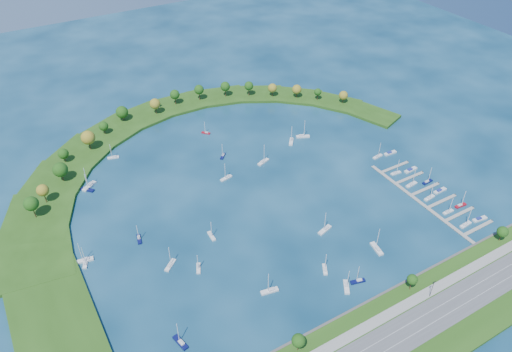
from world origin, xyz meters
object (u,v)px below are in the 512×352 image
docked_boat_10 (378,156)px  docked_boat_9 (411,170)px  moored_boat_5 (89,186)px  docked_boat_4 (429,197)px  moored_boat_19 (198,268)px  moored_boat_12 (325,229)px  docked_boat_11 (390,153)px  moored_boat_16 (206,132)px  moored_boat_20 (270,290)px  moored_boat_3 (180,342)px  moored_boat_10 (377,248)px  dock_system (428,197)px  moored_boat_11 (170,265)px  docked_boat_0 (466,224)px  moored_boat_1 (139,239)px  moored_boat_18 (291,141)px  moored_boat_4 (85,260)px  moored_boat_21 (113,157)px  moored_boat_8 (346,286)px  moored_boat_13 (325,269)px  docked_boat_2 (448,211)px  moored_boat_14 (223,156)px  moored_boat_2 (226,178)px  moored_boat_0 (85,263)px  harbor_tower (159,105)px  docked_boat_3 (461,205)px  moored_boat_15 (358,281)px  moored_boat_9 (87,189)px  docked_boat_7 (427,181)px  docked_boat_6 (411,184)px  moored_boat_6 (303,136)px  docked_boat_5 (440,191)px  moored_boat_7 (211,235)px  docked_boat_8 (396,173)px  moored_boat_17 (263,161)px

docked_boat_10 → docked_boat_9: bearing=-76.7°
moored_boat_5 → docked_boat_4: (171.66, -113.54, -0.11)m
moored_boat_5 → moored_boat_19: bearing=72.7°
moored_boat_12 → docked_boat_11: moored_boat_12 is taller
moored_boat_16 → moored_boat_20: bearing=124.8°
moored_boat_19 → moored_boat_20: size_ratio=0.80×
moored_boat_3 → moored_boat_10: (111.79, -0.33, 0.04)m
dock_system → docked_boat_11: docked_boat_11 is taller
moored_boat_11 → docked_boat_0: (153.69, -55.26, -0.02)m
moored_boat_1 → moored_boat_18: size_ratio=0.83×
dock_system → moored_boat_19: moored_boat_19 is taller
moored_boat_4 → moored_boat_21: bearing=-106.8°
moored_boat_8 → docked_boat_9: 109.94m
moored_boat_13 → docked_boat_4: (87.51, 13.78, 0.03)m
moored_boat_20 → docked_boat_2: bearing=-170.8°
moored_boat_14 → moored_boat_16: (2.76, 31.71, -0.02)m
moored_boat_2 → moored_boat_5: (-76.28, 35.19, 0.09)m
moored_boat_0 → moored_boat_18: (153.48, 40.97, 0.06)m
moored_boat_14 → docked_boat_9: (96.58, -74.87, -0.15)m
harbor_tower → docked_boat_3: 225.08m
moored_boat_5 → moored_boat_12: bearing=99.6°
moored_boat_1 → moored_boat_2: moored_boat_2 is taller
moored_boat_15 → moored_boat_18: (41.08, 120.67, 0.06)m
moored_boat_5 → docked_boat_4: 205.82m
moored_boat_9 → docked_boat_4: (173.70, -110.82, -0.03)m
moored_boat_14 → moored_boat_15: (7.99, -129.09, 0.02)m
docked_boat_7 → moored_boat_2: bearing=144.0°
moored_boat_16 → docked_boat_6: bearing=173.8°
moored_boat_15 → moored_boat_6: bearing=-98.3°
docked_boat_5 → docked_boat_10: bearing=98.8°
moored_boat_7 → moored_boat_5: bearing=-146.4°
moored_boat_6 → moored_boat_11: 142.99m
moored_boat_12 → docked_boat_6: 70.42m
moored_boat_9 → moored_boat_13: size_ratio=1.18×
docked_boat_0 → docked_boat_8: bearing=85.5°
moored_boat_5 → docked_boat_6: bearing=115.4°
moored_boat_5 → moored_boat_2: bearing=120.6°
moored_boat_11 → docked_boat_0: 163.32m
moored_boat_16 → moored_boat_21: moored_boat_21 is taller
moored_boat_2 → moored_boat_20: moored_boat_20 is taller
docked_boat_2 → docked_boat_9: size_ratio=1.09×
moored_boat_8 → moored_boat_9: size_ratio=1.01×
moored_boat_0 → docked_boat_6: size_ratio=0.90×
moored_boat_13 → docked_boat_11: size_ratio=1.16×
harbor_tower → moored_boat_1: (-61.59, -127.81, -3.24)m
moored_boat_2 → moored_boat_3: moored_boat_3 is taller
docked_boat_2 → docked_boat_5: (10.43, 15.99, -0.18)m
moored_boat_17 → docked_boat_3: (76.98, -95.66, -0.07)m
moored_boat_4 → docked_boat_8: (190.44, -25.10, -0.07)m
moored_boat_19 → moored_boat_2: bearing=166.6°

